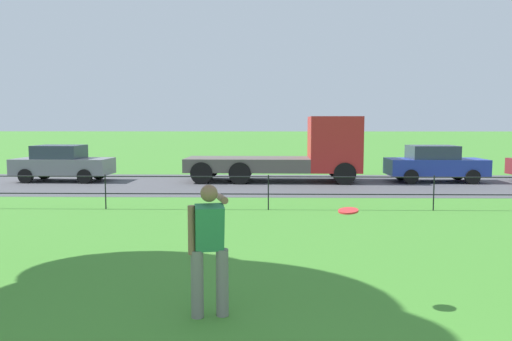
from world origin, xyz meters
TOP-DOWN VIEW (x-y plane):
  - street_strip at (0.00, 19.04)m, footprint 80.00×7.35m
  - park_fence at (0.00, 13.05)m, footprint 37.62×0.04m
  - person_thrower at (-0.76, 5.11)m, footprint 0.51×0.85m
  - frisbee at (1.06, 5.52)m, footprint 0.37×0.37m
  - car_grey_far_left at (-8.77, 19.88)m, footprint 4.05×1.90m
  - flatbed_truck_right at (1.30, 20.02)m, footprint 7.34×2.53m
  - car_blue_far_right at (7.01, 20.01)m, footprint 4.01×1.83m

SIDE VIEW (x-z plane):
  - street_strip at x=0.00m, z-range 0.00..0.01m
  - park_fence at x=0.00m, z-range 0.17..1.17m
  - car_grey_far_left at x=-8.77m, z-range 0.01..1.55m
  - car_blue_far_right at x=7.01m, z-range 0.01..1.55m
  - person_thrower at x=-0.76m, z-range 0.07..1.78m
  - flatbed_truck_right at x=1.30m, z-range -0.16..2.59m
  - frisbee at x=1.06m, z-range 1.28..1.34m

